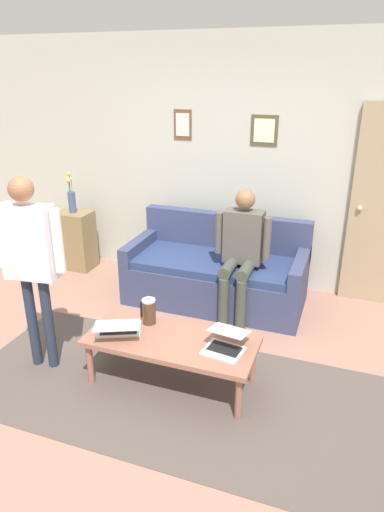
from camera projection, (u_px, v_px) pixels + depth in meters
ground_plane at (151, 384)px, 3.61m from camera, size 7.68×7.68×0.00m
area_rug at (167, 389)px, 3.54m from camera, size 3.22×1.49×0.01m
back_wall at (230, 164)px, 5.01m from camera, size 7.04×0.11×2.70m
couch at (217, 273)px, 4.83m from camera, size 1.85×0.86×0.88m
coffee_table at (171, 344)px, 3.49m from camera, size 1.32×0.56×0.40m
laptop_left at (226, 344)px, 3.33m from camera, size 0.32×0.36×0.15m
laptop_center at (118, 328)px, 3.54m from camera, size 0.46×0.47×0.14m
french_press at (149, 311)px, 3.66m from camera, size 0.13×0.11×0.24m
side_shelf at (76, 240)px, 5.62m from camera, size 0.42×0.32×0.72m
flower_vase at (71, 197)px, 5.42m from camera, size 0.10×0.09×0.49m
person_standing at (30, 251)px, 3.46m from camera, size 0.57×0.23×1.61m
person_seated at (241, 247)px, 4.38m from camera, size 0.55×0.51×1.28m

